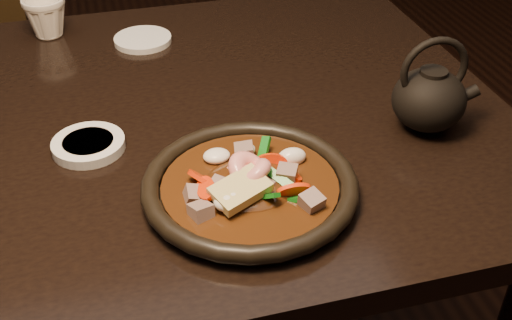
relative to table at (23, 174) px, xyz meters
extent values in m
cube|color=black|center=(0.00, 0.00, 0.06)|extent=(1.60, 0.90, 0.04)
cylinder|color=black|center=(0.72, 0.37, -0.32)|extent=(0.06, 0.06, 0.71)
cylinder|color=black|center=(-0.02, 0.91, -0.49)|extent=(0.03, 0.03, 0.37)
cylinder|color=black|center=(-0.03, 0.61, -0.49)|extent=(0.03, 0.03, 0.37)
cylinder|color=black|center=(0.32, -0.24, 0.08)|extent=(0.27, 0.27, 0.01)
torus|color=black|center=(0.32, -0.24, 0.10)|extent=(0.30, 0.30, 0.03)
cylinder|color=#381C0A|center=(0.32, -0.24, 0.09)|extent=(0.24, 0.24, 0.01)
ellipsoid|color=#381C0A|center=(0.32, -0.24, 0.09)|extent=(0.13, 0.13, 0.04)
torus|color=#FBA99F|center=(0.32, -0.24, 0.11)|extent=(0.08, 0.08, 0.05)
torus|color=#FBA99F|center=(0.32, -0.24, 0.11)|extent=(0.08, 0.08, 0.06)
torus|color=#FBA99F|center=(0.29, -0.23, 0.10)|extent=(0.07, 0.08, 0.06)
cube|color=gray|center=(0.38, -0.31, 0.10)|extent=(0.03, 0.04, 0.03)
cube|color=gray|center=(0.33, -0.26, 0.10)|extent=(0.04, 0.04, 0.03)
cube|color=gray|center=(0.37, -0.25, 0.11)|extent=(0.04, 0.04, 0.03)
cube|color=gray|center=(0.24, -0.25, 0.10)|extent=(0.03, 0.03, 0.04)
cube|color=gray|center=(0.33, -0.19, 0.11)|extent=(0.03, 0.03, 0.03)
cube|color=gray|center=(0.24, -0.29, 0.10)|extent=(0.03, 0.04, 0.03)
cube|color=gray|center=(0.28, -0.25, 0.10)|extent=(0.04, 0.04, 0.03)
cylinder|color=red|center=(0.26, -0.23, 0.11)|extent=(0.06, 0.06, 0.04)
cylinder|color=red|center=(0.37, -0.28, 0.11)|extent=(0.05, 0.02, 0.05)
cylinder|color=red|center=(0.26, -0.25, 0.11)|extent=(0.05, 0.05, 0.03)
cylinder|color=red|center=(0.36, -0.21, 0.10)|extent=(0.05, 0.03, 0.05)
cylinder|color=red|center=(0.32, -0.24, 0.11)|extent=(0.04, 0.05, 0.03)
cylinder|color=red|center=(0.38, -0.24, 0.10)|extent=(0.06, 0.06, 0.03)
cube|color=#146C17|center=(0.31, -0.24, 0.10)|extent=(0.04, 0.03, 0.03)
cube|color=#146C17|center=(0.38, -0.30, 0.10)|extent=(0.04, 0.03, 0.02)
cube|color=#146C17|center=(0.36, -0.18, 0.11)|extent=(0.03, 0.04, 0.03)
cube|color=#146C17|center=(0.33, -0.28, 0.10)|extent=(0.03, 0.04, 0.03)
cube|color=#146C17|center=(0.36, -0.25, 0.11)|extent=(0.04, 0.04, 0.02)
cube|color=#146C17|center=(0.32, -0.24, 0.11)|extent=(0.03, 0.04, 0.02)
ellipsoid|color=white|center=(0.31, -0.23, 0.10)|extent=(0.04, 0.03, 0.02)
ellipsoid|color=white|center=(0.29, -0.17, 0.10)|extent=(0.04, 0.03, 0.02)
ellipsoid|color=white|center=(0.39, -0.21, 0.10)|extent=(0.04, 0.03, 0.03)
ellipsoid|color=white|center=(0.29, -0.28, 0.11)|extent=(0.03, 0.03, 0.02)
ellipsoid|color=white|center=(0.33, -0.17, 0.11)|extent=(0.03, 0.03, 0.02)
ellipsoid|color=white|center=(0.28, -0.28, 0.11)|extent=(0.03, 0.03, 0.02)
cube|color=#DECE84|center=(0.30, -0.27, 0.12)|extent=(0.09, 0.07, 0.03)
cylinder|color=white|center=(0.11, -0.07, 0.08)|extent=(0.11, 0.11, 0.02)
cylinder|color=white|center=(0.24, 0.28, 0.08)|extent=(0.11, 0.11, 0.01)
imported|color=#F0E3CF|center=(0.06, 0.36, 0.12)|extent=(0.10, 0.09, 0.09)
ellipsoid|color=black|center=(0.63, -0.15, 0.13)|extent=(0.11, 0.11, 0.10)
cylinder|color=black|center=(0.63, -0.15, 0.17)|extent=(0.04, 0.04, 0.02)
cylinder|color=black|center=(0.69, -0.16, 0.13)|extent=(0.05, 0.02, 0.04)
torus|color=black|center=(0.63, -0.15, 0.18)|extent=(0.11, 0.02, 0.11)
camera|label=1|loc=(0.15, -0.90, 0.63)|focal=45.00mm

